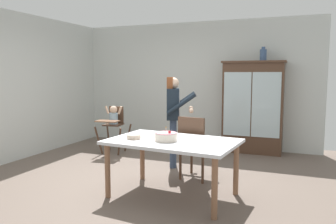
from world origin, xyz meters
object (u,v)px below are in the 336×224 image
Objects in this scene: china_cabinet at (253,107)px; dining_chair_far_side at (194,144)px; birthday_cake at (166,137)px; adult_person at (174,110)px; dining_table at (173,146)px; ceramic_vase at (263,55)px; serving_bowl at (134,137)px; high_chair_with_toddler at (113,121)px.

china_cabinet is 2.25m from dining_chair_far_side.
birthday_cake is (-0.67, -2.96, -0.13)m from china_cabinet.
adult_person is 0.90× the size of dining_table.
ceramic_vase is (0.17, 0.00, 1.03)m from china_cabinet.
adult_person is 1.44m from serving_bowl.
china_cabinet is at bearing 77.19° from birthday_cake.
china_cabinet is 3.20m from serving_bowl.
dining_table is at bearing -105.25° from ceramic_vase.
dining_chair_far_side reaches higher than high_chair_with_toddler.
dining_table is (-0.61, -2.88, -0.27)m from china_cabinet.
birthday_cake is at bearing 4.43° from serving_bowl.
ceramic_vase is 0.96× the size of birthday_cake.
adult_person is at bearing -37.41° from dining_chair_far_side.
high_chair_with_toddler is at bearing -18.67° from dining_chair_far_side.
birthday_cake is at bearing 90.99° from dining_chair_far_side.
serving_bowl is (-1.28, -3.00, -1.19)m from ceramic_vase.
high_chair_with_toddler is 3.39× the size of birthday_cake.
china_cabinet is at bearing -178.75° from ceramic_vase.
dining_table is at bearing 13.09° from serving_bowl.
ceramic_vase is 3.26m from dining_table.
adult_person is 8.50× the size of serving_bowl.
adult_person is 1.59× the size of dining_chair_far_side.
ceramic_vase reaches higher than serving_bowl.
china_cabinet is 6.56× the size of birthday_cake.
dining_chair_far_side reaches higher than dining_table.
high_chair_with_toddler reaches higher than birthday_cake.
china_cabinet reaches higher than dining_chair_far_side.
adult_person is (1.48, -0.50, 0.31)m from high_chair_with_toddler.
dining_table is at bearing 54.22° from birthday_cake.
serving_bowl is (-0.01, -1.42, -0.20)m from adult_person.
adult_person reaches higher than birthday_cake.
ceramic_vase is 0.18× the size of adult_person.
serving_bowl is at bearing 160.82° from adult_person.
high_chair_with_toddler is 0.62× the size of adult_person.
dining_table is at bearing 94.62° from dining_chair_far_side.
china_cabinet is 1.92m from adult_person.
ceramic_vase is 0.28× the size of dining_chair_far_side.
dining_table is 0.52m from serving_bowl.
high_chair_with_toddler is 5.28× the size of serving_bowl.
china_cabinet is 1.08× the size of dining_table.
dining_chair_far_side reaches higher than serving_bowl.
china_cabinet reaches higher than dining_table.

